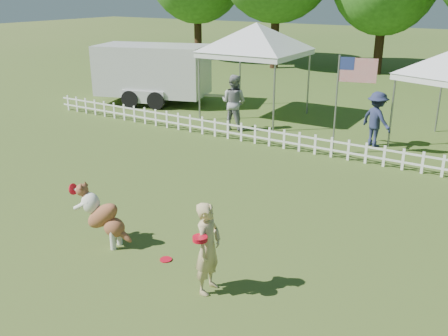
% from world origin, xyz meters
% --- Properties ---
extents(ground, '(120.00, 120.00, 0.00)m').
position_xyz_m(ground, '(0.00, 0.00, 0.00)').
color(ground, '#2D521A').
rests_on(ground, ground).
extents(picket_fence, '(22.00, 0.08, 0.60)m').
position_xyz_m(picket_fence, '(0.00, 7.00, 0.30)').
color(picket_fence, white).
rests_on(picket_fence, ground).
extents(handler, '(0.42, 0.59, 1.53)m').
position_xyz_m(handler, '(1.05, -0.46, 0.76)').
color(handler, tan).
rests_on(handler, ground).
extents(dog, '(1.18, 0.56, 1.18)m').
position_xyz_m(dog, '(-1.47, -0.24, 0.59)').
color(dog, brown).
rests_on(dog, ground).
extents(frisbee_on_turf, '(0.27, 0.27, 0.02)m').
position_xyz_m(frisbee_on_turf, '(-0.13, -0.09, 0.01)').
color(frisbee_on_turf, red).
rests_on(frisbee_on_turf, ground).
extents(canopy_tent_left, '(3.33, 3.33, 3.37)m').
position_xyz_m(canopy_tent_left, '(-3.98, 10.08, 1.68)').
color(canopy_tent_left, silver).
rests_on(canopy_tent_left, ground).
extents(cargo_trailer, '(6.07, 4.06, 2.46)m').
position_xyz_m(cargo_trailer, '(-8.77, 9.90, 1.23)').
color(cargo_trailer, silver).
rests_on(cargo_trailer, ground).
extents(flag_pole, '(1.10, 0.37, 2.87)m').
position_xyz_m(flag_pole, '(0.17, 7.33, 1.43)').
color(flag_pole, gray).
rests_on(flag_pole, ground).
extents(spectator_a, '(0.94, 0.75, 1.88)m').
position_xyz_m(spectator_a, '(-3.71, 8.10, 0.94)').
color(spectator_a, gray).
rests_on(spectator_a, ground).
extents(spectator_b, '(1.25, 1.08, 1.68)m').
position_xyz_m(spectator_b, '(0.96, 8.78, 0.84)').
color(spectator_b, '#23294B').
rests_on(spectator_b, ground).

